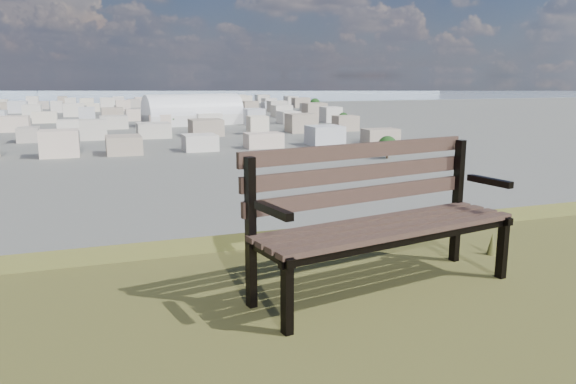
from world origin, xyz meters
name	(u,v)px	position (x,y,z in m)	size (l,w,h in m)	color
park_bench	(378,209)	(1.16, 2.88, 25.55)	(1.95, 0.94, 0.98)	#432E26
arena	(193,115)	(52.89, 309.95, 5.16)	(54.62, 29.57, 21.91)	silver
city_blocks	(91,111)	(0.00, 394.44, 3.50)	(395.00, 361.00, 7.00)	beige
city_trees	(37,118)	(-26.39, 319.00, 4.83)	(406.52, 387.20, 9.98)	#312418
bay_water	(89,94)	(0.00, 900.00, 0.00)	(2400.00, 700.00, 0.12)	#9AAFC4
far_hills	(59,76)	(-60.92, 1402.93, 25.47)	(2050.00, 340.00, 60.00)	#91A3B4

